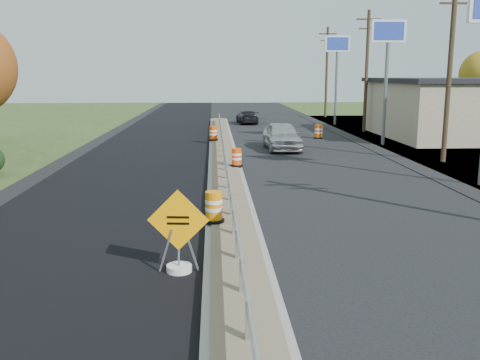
{
  "coord_description": "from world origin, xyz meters",
  "views": [
    {
      "loc": [
        -0.54,
        -18.15,
        4.53
      ],
      "look_at": [
        0.32,
        -0.86,
        1.1
      ],
      "focal_mm": 40.0,
      "sensor_mm": 36.0,
      "label": 1
    }
  ],
  "objects_px": {
    "car_silver": "(282,136)",
    "car_dark_far": "(247,117)",
    "caution_sign": "(179,252)",
    "barrel_median_mid": "(237,158)",
    "barrel_shoulder_mid": "(318,132)",
    "barrel_median_far": "(213,134)",
    "barrel_median_near": "(214,207)"
  },
  "relations": [
    {
      "from": "barrel_median_mid",
      "to": "barrel_median_far",
      "type": "distance_m",
      "value": 10.33
    },
    {
      "from": "barrel_median_near",
      "to": "car_dark_far",
      "type": "relative_size",
      "value": 0.21
    },
    {
      "from": "barrel_median_mid",
      "to": "barrel_shoulder_mid",
      "type": "height_order",
      "value": "barrel_median_mid"
    },
    {
      "from": "barrel_median_far",
      "to": "barrel_shoulder_mid",
      "type": "relative_size",
      "value": 0.95
    },
    {
      "from": "caution_sign",
      "to": "barrel_median_far",
      "type": "relative_size",
      "value": 2.12
    },
    {
      "from": "barrel_median_far",
      "to": "car_dark_far",
      "type": "xyz_separation_m",
      "value": [
        3.18,
        14.79,
        -0.05
      ]
    },
    {
      "from": "caution_sign",
      "to": "barrel_shoulder_mid",
      "type": "relative_size",
      "value": 2.0
    },
    {
      "from": "caution_sign",
      "to": "car_dark_far",
      "type": "height_order",
      "value": "caution_sign"
    },
    {
      "from": "caution_sign",
      "to": "car_silver",
      "type": "bearing_deg",
      "value": 81.5
    },
    {
      "from": "barrel_median_near",
      "to": "car_silver",
      "type": "relative_size",
      "value": 0.19
    },
    {
      "from": "car_silver",
      "to": "barrel_median_mid",
      "type": "bearing_deg",
      "value": -115.31
    },
    {
      "from": "caution_sign",
      "to": "barrel_median_mid",
      "type": "xyz_separation_m",
      "value": [
        1.92,
        13.22,
        0.14
      ]
    },
    {
      "from": "barrel_shoulder_mid",
      "to": "caution_sign",
      "type": "bearing_deg",
      "value": -107.75
    },
    {
      "from": "car_silver",
      "to": "car_dark_far",
      "type": "bearing_deg",
      "value": 90.98
    },
    {
      "from": "barrel_shoulder_mid",
      "to": "barrel_median_mid",
      "type": "bearing_deg",
      "value": -116.53
    },
    {
      "from": "car_silver",
      "to": "car_dark_far",
      "type": "height_order",
      "value": "car_silver"
    },
    {
      "from": "barrel_shoulder_mid",
      "to": "car_dark_far",
      "type": "bearing_deg",
      "value": 109.78
    },
    {
      "from": "caution_sign",
      "to": "barrel_median_near",
      "type": "height_order",
      "value": "caution_sign"
    },
    {
      "from": "caution_sign",
      "to": "barrel_median_near",
      "type": "distance_m",
      "value": 3.57
    },
    {
      "from": "car_dark_far",
      "to": "caution_sign",
      "type": "bearing_deg",
      "value": 80.6
    },
    {
      "from": "car_dark_far",
      "to": "car_silver",
      "type": "bearing_deg",
      "value": 89.79
    },
    {
      "from": "barrel_median_mid",
      "to": "car_dark_far",
      "type": "bearing_deg",
      "value": 85.25
    },
    {
      "from": "caution_sign",
      "to": "car_silver",
      "type": "distance_m",
      "value": 21.08
    },
    {
      "from": "barrel_median_near",
      "to": "barrel_median_mid",
      "type": "relative_size",
      "value": 1.08
    },
    {
      "from": "barrel_median_near",
      "to": "car_dark_far",
      "type": "bearing_deg",
      "value": 84.78
    },
    {
      "from": "barrel_median_far",
      "to": "barrel_shoulder_mid",
      "type": "xyz_separation_m",
      "value": [
        7.55,
        2.64,
        -0.2
      ]
    },
    {
      "from": "barrel_shoulder_mid",
      "to": "car_silver",
      "type": "distance_m",
      "value": 6.6
    },
    {
      "from": "barrel_median_near",
      "to": "barrel_median_far",
      "type": "distance_m",
      "value": 20.03
    },
    {
      "from": "barrel_median_near",
      "to": "car_dark_far",
      "type": "xyz_separation_m",
      "value": [
        3.18,
        34.82,
        -0.05
      ]
    },
    {
      "from": "barrel_median_mid",
      "to": "barrel_median_far",
      "type": "height_order",
      "value": "barrel_median_far"
    },
    {
      "from": "barrel_median_near",
      "to": "barrel_median_mid",
      "type": "bearing_deg",
      "value": 83.57
    },
    {
      "from": "barrel_median_far",
      "to": "barrel_shoulder_mid",
      "type": "bearing_deg",
      "value": 19.3
    }
  ]
}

